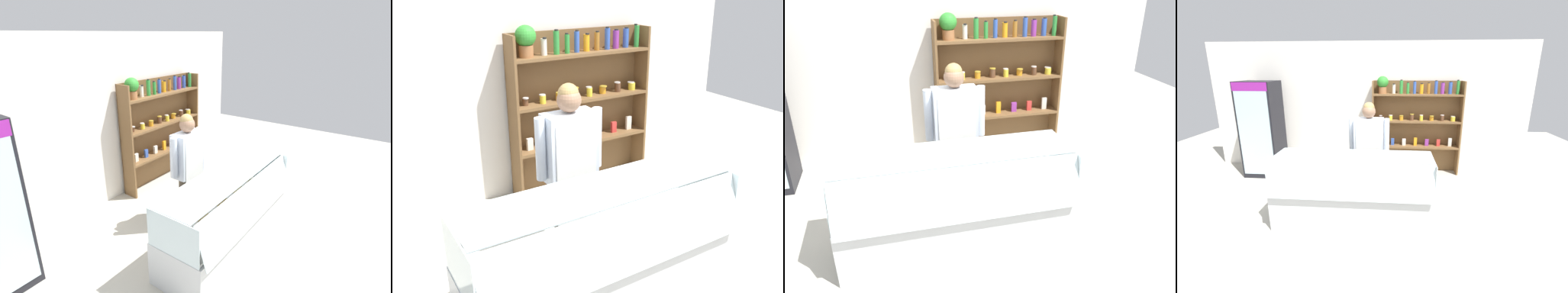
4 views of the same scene
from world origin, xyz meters
TOP-DOWN VIEW (x-y plane):
  - ground_plane at (0.00, 0.00)m, footprint 12.00×12.00m
  - back_wall at (0.00, 2.20)m, footprint 6.80×0.10m
  - shelving_unit at (1.01, 2.00)m, footprint 1.81×0.29m
  - deli_display_case at (0.03, -0.06)m, footprint 2.22×0.77m
  - shop_clerk at (0.19, 0.71)m, footprint 0.67×0.25m

SIDE VIEW (x-z plane):
  - ground_plane at x=0.00m, z-range 0.00..0.00m
  - deli_display_case at x=0.03m, z-range -0.19..0.82m
  - shop_clerk at x=0.19m, z-range 0.16..1.81m
  - shelving_unit at x=1.01m, z-range 0.12..2.14m
  - back_wall at x=0.00m, z-range 0.00..2.70m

